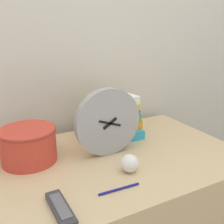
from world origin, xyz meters
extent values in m
cube|color=beige|center=(0.00, 0.75, 1.20)|extent=(6.00, 0.04, 2.40)
cylinder|color=#99999E|center=(0.05, 0.37, 0.88)|extent=(0.28, 0.03, 0.28)
cylinder|color=silver|center=(0.05, 0.36, 0.88)|extent=(0.25, 0.01, 0.25)
cube|color=black|center=(0.05, 0.35, 0.88)|extent=(0.06, 0.01, 0.05)
cube|color=black|center=(0.05, 0.35, 0.88)|extent=(0.10, 0.01, 0.04)
cylinder|color=black|center=(0.05, 0.35, 0.88)|extent=(0.01, 0.00, 0.01)
cube|color=#2D9ED1|center=(0.18, 0.50, 0.76)|extent=(0.21, 0.17, 0.04)
cube|color=orange|center=(0.16, 0.53, 0.80)|extent=(0.24, 0.20, 0.04)
cube|color=green|center=(0.17, 0.52, 0.84)|extent=(0.20, 0.14, 0.03)
cube|color=#7A3899|center=(0.17, 0.51, 0.86)|extent=(0.19, 0.13, 0.02)
cube|color=yellow|center=(0.15, 0.53, 0.89)|extent=(0.24, 0.20, 0.04)
cube|color=white|center=(0.16, 0.51, 0.93)|extent=(0.20, 0.19, 0.04)
cylinder|color=#C63D2D|center=(-0.25, 0.46, 0.80)|extent=(0.22, 0.22, 0.14)
torus|color=#9F3024|center=(-0.25, 0.46, 0.87)|extent=(0.22, 0.22, 0.01)
cube|color=#333338|center=(-0.24, 0.11, 0.75)|extent=(0.05, 0.17, 0.02)
cube|color=#59595E|center=(-0.24, 0.11, 0.76)|extent=(0.03, 0.12, 0.00)
sphere|color=white|center=(0.06, 0.20, 0.77)|extent=(0.07, 0.07, 0.07)
cylinder|color=navy|center=(-0.04, 0.12, 0.74)|extent=(0.15, 0.01, 0.01)
camera|label=1|loc=(-0.40, -0.52, 1.25)|focal=42.00mm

